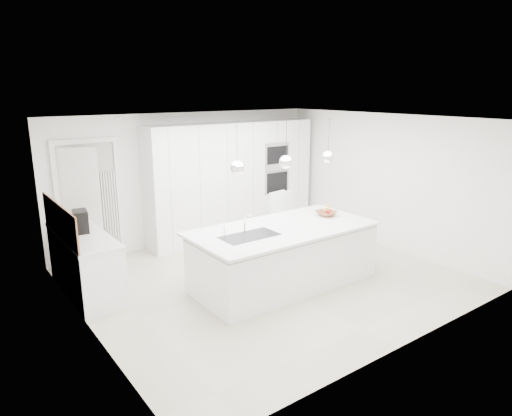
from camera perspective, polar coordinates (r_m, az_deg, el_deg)
floor at (r=7.35m, az=1.40°, el=-8.81°), size 5.50×5.50×0.00m
wall_back at (r=9.01m, az=-8.30°, el=3.79°), size 5.50×0.00×5.50m
wall_left at (r=5.76m, az=-20.82°, el=-3.26°), size 0.00×5.00×5.00m
ceiling at (r=6.75m, az=1.53°, el=11.04°), size 5.50×5.50×0.00m
tall_cabinets at (r=9.17m, az=-2.97°, el=3.48°), size 3.60×0.60×2.30m
oven_stack at (r=9.41m, az=2.66°, el=5.01°), size 0.62×0.04×1.05m
doorway_frame at (r=8.32m, az=-20.06°, el=0.55°), size 1.11×0.08×2.13m
hallway_door at (r=8.22m, az=-21.62°, el=0.09°), size 0.76×0.38×2.00m
radiator at (r=8.44m, az=-17.87°, el=-0.29°), size 0.32×0.04×1.40m
left_base_cabinets at (r=7.19m, az=-20.56°, el=-6.63°), size 0.60×1.80×0.86m
left_worktop at (r=7.05m, az=-20.89°, el=-3.21°), size 0.62×1.82×0.04m
oak_backsplash at (r=6.91m, az=-23.38°, el=-1.47°), size 0.02×1.80×0.50m
island_base at (r=7.03m, az=3.57°, el=-6.18°), size 2.80×1.20×0.86m
island_worktop at (r=6.92m, az=3.36°, el=-2.57°), size 2.84×1.40×0.04m
island_sink at (r=6.52m, az=-0.79°, el=-4.19°), size 0.84×0.44×0.18m
island_tap at (r=6.64m, az=-1.45°, el=-1.77°), size 0.02×0.02×0.30m
pendant_left at (r=6.14m, az=-2.36°, el=5.03°), size 0.20×0.20×0.20m
pendant_mid at (r=6.65m, az=3.77°, el=5.75°), size 0.20×0.20×0.20m
pendant_right at (r=7.22m, az=8.99°, el=6.31°), size 0.20×0.20×0.20m
fruit_bowl at (r=7.60m, az=8.78°, el=-0.66°), size 0.33×0.33×0.08m
espresso_machine at (r=7.09m, az=-21.08°, el=-1.57°), size 0.25×0.34×0.33m
bar_stool_left at (r=8.06m, az=3.30°, el=-2.25°), size 0.46×0.59×1.17m
bar_stool_right at (r=8.32m, az=4.28°, el=-1.91°), size 0.46×0.57×1.12m
apple_a at (r=7.63m, az=8.95°, el=-0.41°), size 0.07×0.07×0.07m
apple_b at (r=7.60m, az=8.99°, el=-0.41°), size 0.09×0.09×0.09m
banana_bunch at (r=7.62m, az=8.84°, el=0.02°), size 0.25×0.18×0.23m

